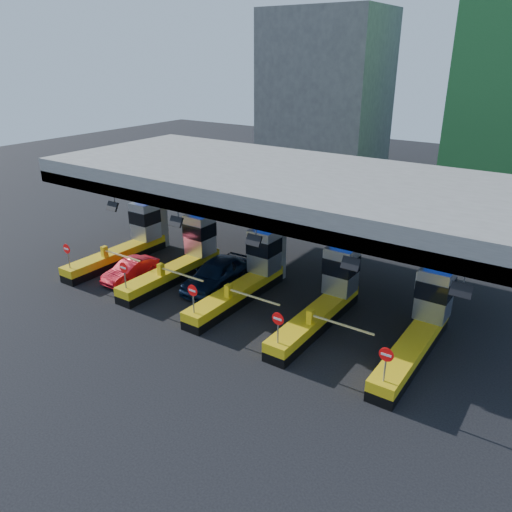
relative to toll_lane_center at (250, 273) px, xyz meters
The scene contains 10 objects.
ground 1.42m from the toll_lane_center, 90.42° to the right, with size 120.00×120.00×0.00m, color black.
toll_canopy 5.40m from the toll_lane_center, 90.02° to the left, with size 28.00×12.09×7.00m.
toll_lane_far_left 10.00m from the toll_lane_center, behind, with size 4.43×8.00×4.16m.
toll_lane_left 5.00m from the toll_lane_center, behind, with size 4.43×8.00×4.16m.
toll_lane_center is the anchor object (origin of this frame).
toll_lane_right 5.00m from the toll_lane_center, ahead, with size 4.43×8.00×4.16m.
toll_lane_far_right 10.00m from the toll_lane_center, ahead, with size 4.43×8.00×4.16m.
bg_building_concrete 39.11m from the toll_lane_center, 111.40° to the left, with size 14.00×10.00×18.00m, color #4C4C49.
van 2.28m from the toll_lane_center, behind, with size 2.14×5.32×1.81m, color black.
red_car 7.79m from the toll_lane_center, 161.49° to the right, with size 1.34×3.84×1.27m, color red.
Camera 1 is at (15.18, -21.14, 13.17)m, focal length 35.00 mm.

